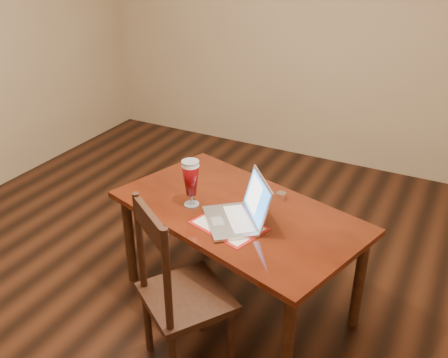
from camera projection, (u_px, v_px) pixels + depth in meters
The scene contains 4 objects.
ground at pixel (172, 291), 3.33m from camera, with size 5.00×5.00×0.00m, color black.
room_shell at pixel (155, 19), 2.52m from camera, with size 4.51×5.01×2.71m.
dining_table at pixel (236, 220), 2.97m from camera, with size 1.64×1.21×0.98m.
dining_chair at pixel (180, 294), 2.58m from camera, with size 0.60×0.59×1.03m.
Camera 1 is at (1.52, -2.15, 2.20)m, focal length 40.00 mm.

